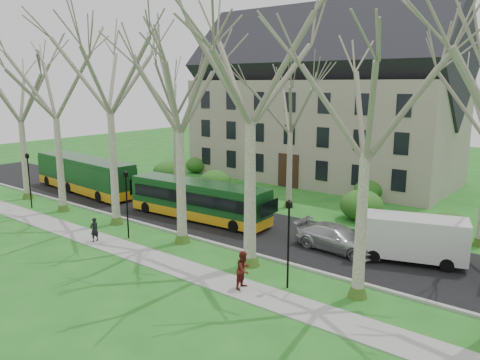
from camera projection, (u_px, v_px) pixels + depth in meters
name	position (u px, v px, depth m)	size (l,w,h in m)	color
ground	(209.00, 254.00, 27.06)	(120.00, 120.00, 0.00)	#1F651D
sidewalk	(178.00, 267.00, 25.13)	(70.00, 2.00, 0.06)	gray
road	(264.00, 231.00, 31.29)	(80.00, 8.00, 0.06)	black
curb	(226.00, 246.00, 28.20)	(80.00, 0.25, 0.14)	#A5A39E
building	(322.00, 100.00, 47.53)	(26.50, 12.20, 16.00)	gray
tree_row_verge	(211.00, 133.00, 25.87)	(49.00, 7.00, 14.00)	gray
tree_row_far	(292.00, 134.00, 35.11)	(33.00, 7.00, 12.00)	gray
lamp_row	(196.00, 215.00, 25.77)	(36.22, 0.22, 4.30)	black
hedges	(277.00, 186.00, 40.46)	(30.60, 8.60, 2.00)	#274F16
bus_lead	(84.00, 174.00, 42.20)	(12.73, 2.65, 3.18)	#113E19
bus_follow	(198.00, 200.00, 33.71)	(11.23, 2.34, 2.81)	#113E19
sedan	(337.00, 238.00, 27.43)	(2.08, 5.13, 1.49)	#AEAFB3
van_a	(411.00, 239.00, 25.66)	(5.78, 2.10, 2.52)	silver
pedestrian_a	(94.00, 230.00, 29.00)	(0.55, 0.36, 1.51)	black
pedestrian_b	(244.00, 270.00, 22.33)	(0.90, 0.70, 1.84)	#571914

